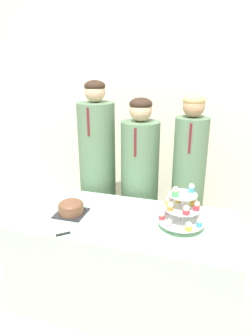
% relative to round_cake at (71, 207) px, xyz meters
% --- Properties ---
extents(wall_back, '(9.00, 0.06, 2.70)m').
position_rel_round_cake_xyz_m(wall_back, '(0.37, 1.29, 0.60)').
color(wall_back, beige).
rests_on(wall_back, ground_plane).
extents(table, '(1.50, 0.68, 0.70)m').
position_rel_round_cake_xyz_m(table, '(0.37, 0.04, -0.40)').
color(table, '#A8DBB2').
rests_on(table, ground_plane).
extents(round_cake, '(0.20, 0.20, 0.10)m').
position_rel_round_cake_xyz_m(round_cake, '(0.00, 0.00, 0.00)').
color(round_cake, '#232328').
rests_on(round_cake, table).
extents(cake_knife, '(0.23, 0.21, 0.01)m').
position_rel_round_cake_xyz_m(cake_knife, '(0.11, -0.22, -0.05)').
color(cake_knife, silver).
rests_on(cake_knife, table).
extents(cupcake_stand, '(0.30, 0.30, 0.29)m').
position_rel_round_cake_xyz_m(cupcake_stand, '(0.75, 0.04, 0.08)').
color(cupcake_stand, silver).
rests_on(cupcake_stand, table).
extents(student_0, '(0.31, 0.31, 1.57)m').
position_rel_round_cake_xyz_m(student_0, '(-0.04, 0.59, -0.02)').
color(student_0, '#567556').
rests_on(student_0, ground_plane).
extents(student_1, '(0.31, 0.32, 1.44)m').
position_rel_round_cake_xyz_m(student_1, '(0.34, 0.59, -0.07)').
color(student_1, '#567556').
rests_on(student_1, ground_plane).
extents(student_2, '(0.26, 0.26, 1.48)m').
position_rel_round_cake_xyz_m(student_2, '(0.74, 0.59, -0.04)').
color(student_2, '#567556').
rests_on(student_2, ground_plane).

